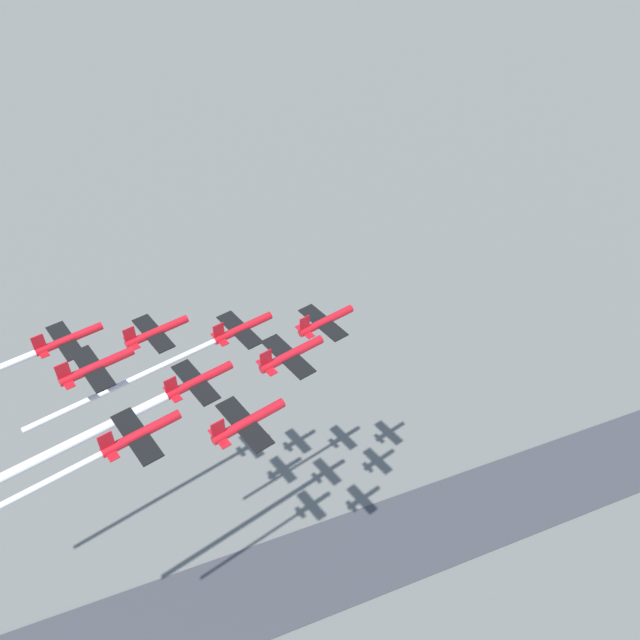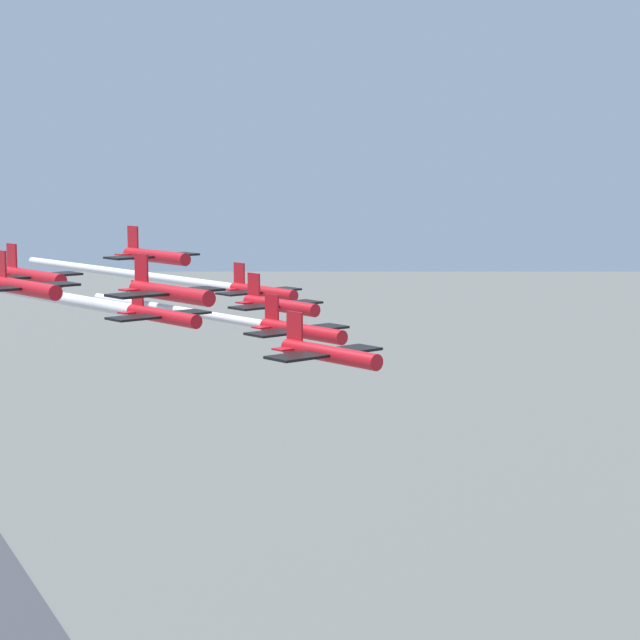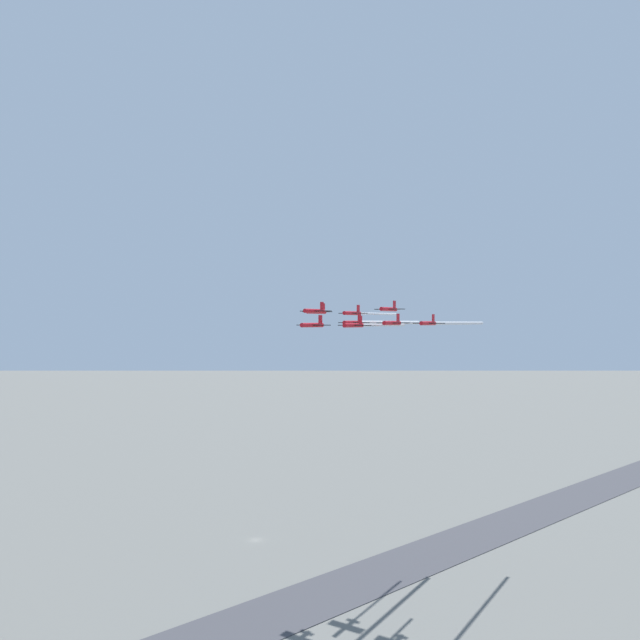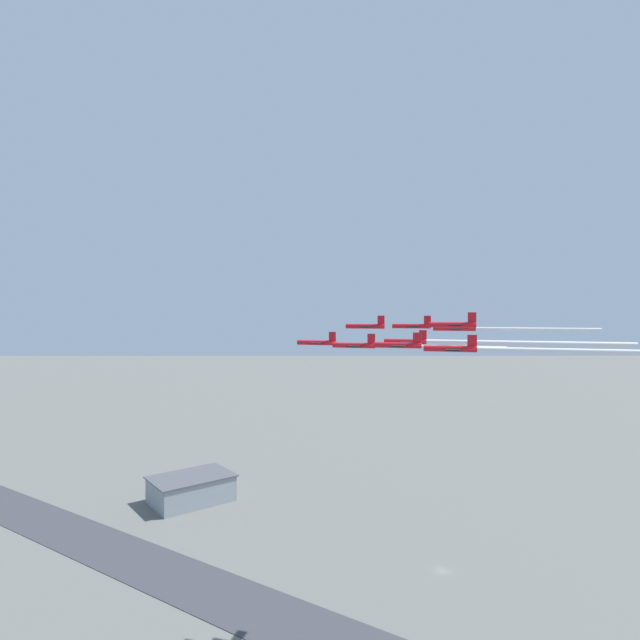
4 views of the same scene
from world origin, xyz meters
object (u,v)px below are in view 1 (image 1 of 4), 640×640
Objects in this scene: jet_1 at (241,329)px; jet_4 at (197,381)px; jet_2 at (289,355)px; jet_6 at (67,340)px; jet_0 at (324,321)px; jet_7 at (94,367)px; jet_3 at (155,332)px; jet_8 at (139,434)px; jet_5 at (246,422)px.

jet_1 is 13.33m from jet_4.
jet_2 is 13.76m from jet_4.
jet_1 is at bearing 59.53° from jet_6.
jet_7 reaches higher than jet_0.
jet_6 reaches higher than jet_1.
jet_0 is at bearing 59.53° from jet_6.
jet_4 is (-10.99, -7.84, 0.10)m from jet_3.
jet_6 is 1.00× the size of jet_7.
jet_3 is at bearing -120.47° from jet_1.
jet_8 reaches higher than jet_0.
jet_5 is (-10.99, -7.84, 3.48)m from jet_4.
jet_5 reaches higher than jet_3.
jet_4 is 13.94m from jet_5.
jet_8 is (-13.32, 18.68, -0.38)m from jet_2.
jet_4 is at bearing 59.53° from jet_7.
jet_2 is 1.00× the size of jet_3.
jet_2 is at bearing 40.36° from jet_6.
jet_8 is at bearing -59.53° from jet_4.
jet_4 reaches higher than jet_6.
jet_5 is 13.31m from jet_8.
jet_2 is (-12.15, 5.42, 4.19)m from jet_0.
jet_3 is 13.49m from jet_4.
jet_0 is 39.92m from jet_6.
jet_0 is 1.00× the size of jet_7.
jet_1 is at bearing 180.00° from jet_2.
jet_8 is at bearing -29.54° from jet_3.
jet_0 is 1.00× the size of jet_6.
jet_5 is at bearing 59.53° from jet_8.
jet_6 is at bearing -120.47° from jet_3.
jet_4 is at bearing -0.00° from jet_3.
jet_1 is (-1.17, 13.26, -0.09)m from jet_0.
jet_4 is at bearing -59.53° from jet_1.
jet_1 is 1.00× the size of jet_4.
jet_5 is at bearing 0.00° from jet_3.
jet_3 is 1.00× the size of jet_8.
jet_1 is 13.32m from jet_3.
jet_5 is 1.00× the size of jet_6.
jet_3 is at bearing -120.47° from jet_0.
jet_0 is at bearing 78.91° from jet_7.
jet_5 is at bearing -59.53° from jet_2.
jet_4 is (-13.32, 18.68, 0.67)m from jet_0.
jet_7 is at bearing -120.47° from jet_4.
jet_4 is at bearing -90.00° from jet_0.
jet_2 is at bearing 120.47° from jet_5.
jet_7 is at bearing -150.46° from jet_5.
jet_2 is at bearing 29.54° from jet_3.
jet_3 is 23.49m from jet_8.
jet_7 is at bearing -101.09° from jet_0.
jet_7 is (-12.15, 5.42, 4.42)m from jet_3.
jet_8 is at bearing 0.00° from jet_7.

